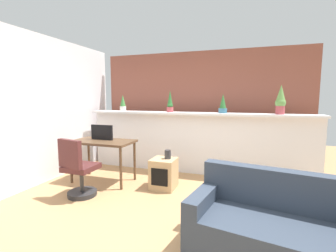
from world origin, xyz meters
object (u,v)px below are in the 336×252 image
(potted_plant_0, at_px, (123,103))
(vase_on_shelf, at_px, (168,154))
(potted_plant_1, at_px, (170,103))
(desk, at_px, (103,145))
(side_cube_shelf, at_px, (164,174))
(office_chair, at_px, (78,172))
(potted_plant_3, at_px, (281,100))
(couch, at_px, (276,231))
(potted_plant_2, at_px, (223,104))
(tv_monitor, at_px, (102,132))

(potted_plant_0, bearing_deg, vase_on_shelf, -33.86)
(potted_plant_1, xyz_separation_m, desk, (-0.95, -0.96, -0.74))
(side_cube_shelf, bearing_deg, potted_plant_0, 143.64)
(desk, relative_size, office_chair, 1.21)
(desk, height_order, side_cube_shelf, desk)
(potted_plant_3, xyz_separation_m, couch, (-0.22, -2.29, -1.18))
(potted_plant_3, height_order, couch, potted_plant_3)
(side_cube_shelf, relative_size, vase_on_shelf, 3.34)
(desk, distance_m, office_chair, 0.77)
(side_cube_shelf, height_order, couch, couch)
(potted_plant_3, height_order, desk, potted_plant_3)
(potted_plant_2, relative_size, potted_plant_3, 0.71)
(potted_plant_1, bearing_deg, potted_plant_3, 0.50)
(desk, height_order, couch, couch)
(tv_monitor, distance_m, side_cube_shelf, 1.36)
(potted_plant_3, relative_size, side_cube_shelf, 1.03)
(potted_plant_3, relative_size, couch, 0.31)
(potted_plant_3, height_order, office_chair, potted_plant_3)
(desk, xyz_separation_m, office_chair, (0.04, -0.72, -0.28))
(desk, height_order, tv_monitor, tv_monitor)
(office_chair, bearing_deg, potted_plant_2, 41.51)
(vase_on_shelf, bearing_deg, tv_monitor, 179.98)
(potted_plant_1, xyz_separation_m, couch, (1.80, -2.27, -1.12))
(potted_plant_2, bearing_deg, vase_on_shelf, -130.39)
(office_chair, xyz_separation_m, couch, (2.70, -0.59, -0.11))
(potted_plant_0, xyz_separation_m, potted_plant_2, (2.11, 0.03, -0.00))
(couch, bearing_deg, potted_plant_3, 84.43)
(desk, xyz_separation_m, tv_monitor, (-0.06, 0.08, 0.22))
(potted_plant_3, relative_size, office_chair, 0.56)
(desk, bearing_deg, potted_plant_0, 97.26)
(potted_plant_2, bearing_deg, desk, -153.28)
(vase_on_shelf, relative_size, couch, 0.09)
(potted_plant_0, xyz_separation_m, potted_plant_3, (3.09, 0.01, 0.08))
(potted_plant_3, height_order, tv_monitor, potted_plant_3)
(potted_plant_2, height_order, office_chair, potted_plant_2)
(couch, bearing_deg, side_cube_shelf, 140.01)
(tv_monitor, distance_m, office_chair, 0.95)
(potted_plant_2, xyz_separation_m, office_chair, (-1.94, -1.72, -0.99))
(potted_plant_0, relative_size, potted_plant_3, 0.69)
(potted_plant_2, relative_size, desk, 0.33)
(desk, distance_m, side_cube_shelf, 1.22)
(couch, bearing_deg, potted_plant_0, 141.57)
(office_chair, distance_m, vase_on_shelf, 1.42)
(potted_plant_2, height_order, desk, potted_plant_2)
(potted_plant_0, height_order, potted_plant_3, potted_plant_3)
(potted_plant_3, distance_m, couch, 2.59)
(potted_plant_2, bearing_deg, couch, -71.73)
(potted_plant_2, height_order, side_cube_shelf, potted_plant_2)
(potted_plant_0, relative_size, office_chair, 0.39)
(potted_plant_1, xyz_separation_m, potted_plant_2, (1.04, 0.03, -0.02))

